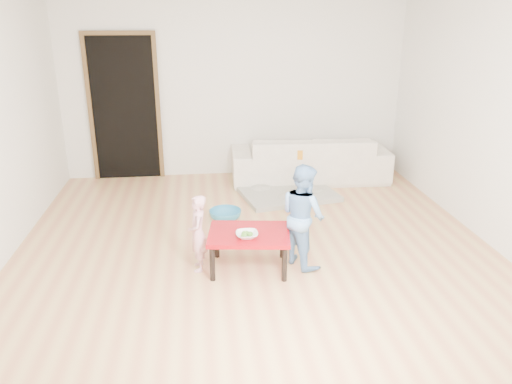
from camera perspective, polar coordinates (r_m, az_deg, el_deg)
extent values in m
cube|color=tan|center=(5.44, -0.24, -5.74)|extent=(5.00, 5.00, 0.01)
cube|color=silver|center=(7.46, -2.45, 11.79)|extent=(5.00, 0.02, 2.60)
cube|color=silver|center=(5.84, 25.16, 7.65)|extent=(0.02, 5.00, 2.60)
imported|color=white|center=(7.38, 6.12, 3.91)|extent=(2.30, 0.97, 0.66)
cube|color=orange|center=(7.09, 3.30, 4.74)|extent=(0.57, 0.52, 0.13)
imported|color=white|center=(4.63, -1.05, -4.92)|extent=(0.21, 0.21, 0.05)
imported|color=#D36071|center=(4.77, -6.66, -4.72)|extent=(0.18, 0.28, 0.75)
imported|color=#5C9CD6|center=(4.82, 5.39, -2.67)|extent=(0.56, 0.61, 1.02)
imported|color=teal|center=(5.99, -3.52, -2.63)|extent=(0.38, 0.38, 0.12)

